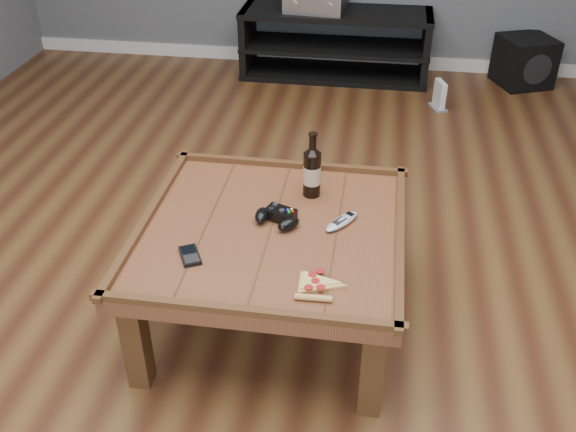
# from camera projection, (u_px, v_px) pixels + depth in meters

# --- Properties ---
(ground) EXTENTS (6.00, 6.00, 0.00)m
(ground) POSITION_uv_depth(u_px,v_px,m) (273.00, 316.00, 2.69)
(ground) COLOR #3F2012
(ground) RESTS_ON ground
(baseboard) EXTENTS (5.00, 0.02, 0.10)m
(baseboard) POSITION_uv_depth(u_px,v_px,m) (337.00, 59.00, 5.12)
(baseboard) COLOR silver
(baseboard) RESTS_ON ground
(coffee_table) EXTENTS (1.03, 1.03, 0.48)m
(coffee_table) POSITION_uv_depth(u_px,v_px,m) (271.00, 241.00, 2.47)
(coffee_table) COLOR #552D18
(coffee_table) RESTS_ON ground
(media_console) EXTENTS (1.40, 0.45, 0.50)m
(media_console) POSITION_uv_depth(u_px,v_px,m) (335.00, 44.00, 4.82)
(media_console) COLOR black
(media_console) RESTS_ON ground
(beer_bottle) EXTENTS (0.07, 0.07, 0.28)m
(beer_bottle) POSITION_uv_depth(u_px,v_px,m) (312.00, 171.00, 2.58)
(beer_bottle) COLOR black
(beer_bottle) RESTS_ON coffee_table
(game_controller) EXTENTS (0.19, 0.17, 0.05)m
(game_controller) POSITION_uv_depth(u_px,v_px,m) (277.00, 217.00, 2.46)
(game_controller) COLOR black
(game_controller) RESTS_ON coffee_table
(pizza_slice) EXTENTS (0.14, 0.22, 0.02)m
(pizza_slice) POSITION_uv_depth(u_px,v_px,m) (315.00, 285.00, 2.15)
(pizza_slice) COLOR tan
(pizza_slice) RESTS_ON coffee_table
(smartphone) EXTENTS (0.11, 0.13, 0.02)m
(smartphone) POSITION_uv_depth(u_px,v_px,m) (190.00, 255.00, 2.29)
(smartphone) COLOR black
(smartphone) RESTS_ON coffee_table
(remote_control) EXTENTS (0.15, 0.18, 0.03)m
(remote_control) POSITION_uv_depth(u_px,v_px,m) (342.00, 221.00, 2.46)
(remote_control) COLOR #9FA6AC
(remote_control) RESTS_ON coffee_table
(subwoofer) EXTENTS (0.46, 0.46, 0.35)m
(subwoofer) POSITION_uv_depth(u_px,v_px,m) (524.00, 61.00, 4.72)
(subwoofer) COLOR black
(subwoofer) RESTS_ON ground
(game_console) EXTENTS (0.13, 0.18, 0.20)m
(game_console) POSITION_uv_depth(u_px,v_px,m) (439.00, 96.00, 4.40)
(game_console) COLOR slate
(game_console) RESTS_ON ground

